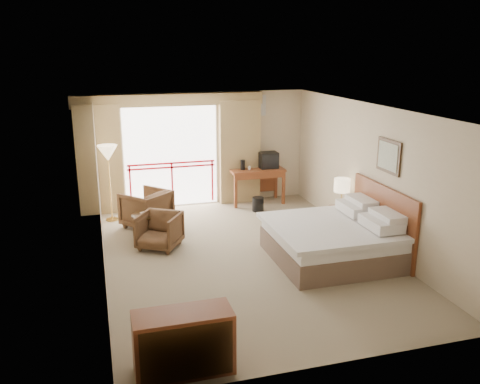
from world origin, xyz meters
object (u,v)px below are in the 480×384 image
object	(u,v)px
bed	(334,240)
dresser	(184,343)
tv	(268,160)
armchair_near	(160,247)
side_table	(144,223)
floor_lamp	(108,156)
wastebasket	(258,204)
armchair_far	(147,226)
nightstand	(341,220)
desk	(256,176)
table_lamp	(342,186)

from	to	relation	value
bed	dresser	bearing A→B (deg)	-141.31
tv	armchair_near	size ratio (longest dim) A/B	0.58
armchair_near	side_table	size ratio (longest dim) A/B	1.44
floor_lamp	dresser	bearing A→B (deg)	-84.28
tv	dresser	size ratio (longest dim) A/B	0.38
armchair_near	wastebasket	bearing A→B (deg)	64.38
bed	floor_lamp	world-z (taller)	floor_lamp
wastebasket	armchair_far	size ratio (longest dim) A/B	0.38
bed	nightstand	xyz separation A→B (m)	(0.75, 1.18, -0.10)
bed	desk	xyz separation A→B (m)	(-0.28, 3.77, 0.30)
table_lamp	armchair_near	size ratio (longest dim) A/B	0.77
bed	floor_lamp	distance (m)	5.15
table_lamp	wastebasket	distance (m)	2.33
table_lamp	armchair_far	xyz separation A→B (m)	(-3.81, 1.47, -1.00)
bed	armchair_far	bearing A→B (deg)	138.59
side_table	bed	bearing A→B (deg)	-30.82
tv	nightstand	bearing A→B (deg)	-57.47
bed	table_lamp	world-z (taller)	table_lamp
dresser	bed	bearing A→B (deg)	35.50
nightstand	dresser	distance (m)	5.41
dresser	wastebasket	bearing A→B (deg)	60.83
tv	armchair_far	distance (m)	3.41
floor_lamp	armchair_near	bearing A→B (deg)	-67.02
bed	nightstand	distance (m)	1.40
wastebasket	dresser	xyz separation A→B (m)	(-2.73, -5.60, 0.22)
desk	tv	size ratio (longest dim) A/B	3.01
side_table	table_lamp	bearing A→B (deg)	-9.65
wastebasket	floor_lamp	size ratio (longest dim) A/B	0.20
bed	table_lamp	distance (m)	1.57
armchair_near	bed	bearing A→B (deg)	5.58
nightstand	wastebasket	xyz separation A→B (m)	(-1.20, 1.87, -0.11)
side_table	dresser	xyz separation A→B (m)	(0.02, -4.45, 0.03)
side_table	floor_lamp	xyz separation A→B (m)	(-0.57, 1.44, 1.09)
nightstand	side_table	xyz separation A→B (m)	(-3.94, 0.72, 0.08)
wastebasket	armchair_near	size ratio (longest dim) A/B	0.44
bed	tv	distance (m)	3.77
tv	armchair_far	bearing A→B (deg)	-145.60
tv	dresser	bearing A→B (deg)	-100.67
desk	armchair_far	distance (m)	3.06
armchair_far	floor_lamp	bearing A→B (deg)	-83.40
bed	armchair_far	size ratio (longest dim) A/B	2.42
side_table	dresser	size ratio (longest dim) A/B	0.45
bed	tv	bearing A→B (deg)	89.67
wastebasket	armchair_near	distance (m)	2.99
nightstand	table_lamp	distance (m)	0.73
armchair_near	dresser	distance (m)	3.99
bed	desk	size ratio (longest dim) A/B	1.61
armchair_near	floor_lamp	distance (m)	2.54
floor_lamp	dresser	distance (m)	6.01
wastebasket	floor_lamp	distance (m)	3.57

